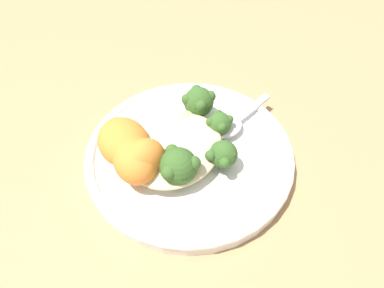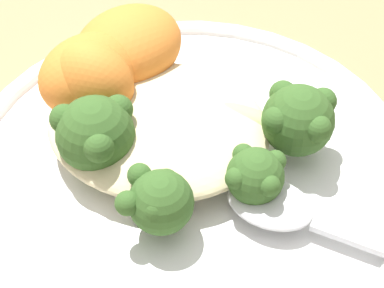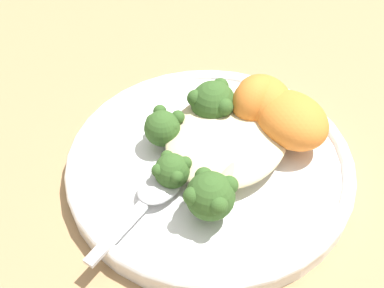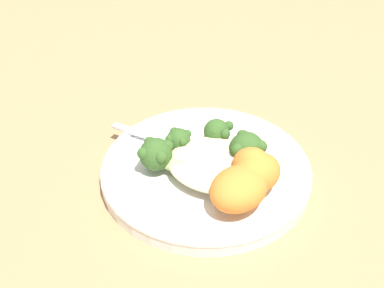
{
  "view_description": "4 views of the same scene",
  "coord_description": "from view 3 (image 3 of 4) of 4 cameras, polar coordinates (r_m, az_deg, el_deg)",
  "views": [
    {
      "loc": [
        -0.19,
        -0.15,
        0.3
      ],
      "look_at": [
        -0.01,
        -0.02,
        0.04
      ],
      "focal_mm": 28.0,
      "sensor_mm": 36.0,
      "label": 1
    },
    {
      "loc": [
        0.07,
        -0.24,
        0.28
      ],
      "look_at": [
        0.01,
        -0.03,
        0.05
      ],
      "focal_mm": 60.0,
      "sensor_mm": 36.0,
      "label": 2
    },
    {
      "loc": [
        0.3,
        0.11,
        0.37
      ],
      "look_at": [
        0.01,
        -0.03,
        0.04
      ],
      "focal_mm": 50.0,
      "sensor_mm": 36.0,
      "label": 3
    },
    {
      "loc": [
        -0.13,
        0.47,
        0.43
      ],
      "look_at": [
        0.01,
        0.0,
        0.06
      ],
      "focal_mm": 50.0,
      "sensor_mm": 36.0,
      "label": 4
    }
  ],
  "objects": [
    {
      "name": "sweet_potato_chunk_2",
      "position": [
        0.49,
        6.75,
        4.55
      ],
      "size": [
        0.06,
        0.05,
        0.05
      ],
      "primitive_type": "ellipsoid",
      "rotation": [
        0.0,
        0.0,
        2.88
      ],
      "color": "orange",
      "rests_on": "plate"
    },
    {
      "name": "broccoli_stalk_1",
      "position": [
        0.47,
        -1.55,
        1.63
      ],
      "size": [
        0.04,
        0.1,
        0.03
      ],
      "rotation": [
        0.0,
        0.0,
        4.91
      ],
      "color": "#ADC675",
      "rests_on": "plate"
    },
    {
      "name": "broccoli_stalk_2",
      "position": [
        0.44,
        -0.63,
        -2.46
      ],
      "size": [
        0.09,
        0.07,
        0.03
      ],
      "rotation": [
        0.0,
        0.0,
        5.63
      ],
      "color": "#ADC675",
      "rests_on": "plate"
    },
    {
      "name": "ground_plane",
      "position": [
        0.48,
        3.29,
        -3.63
      ],
      "size": [
        4.0,
        4.0,
        0.0
      ],
      "primitive_type": "plane",
      "color": "#9E7A51"
    },
    {
      "name": "broccoli_stalk_3",
      "position": [
        0.43,
        2.86,
        -4.41
      ],
      "size": [
        0.12,
        0.04,
        0.04
      ],
      "rotation": [
        0.0,
        0.0,
        6.22
      ],
      "color": "#ADC675",
      "rests_on": "plate"
    },
    {
      "name": "plate",
      "position": [
        0.48,
        1.92,
        -2.23
      ],
      "size": [
        0.26,
        0.26,
        0.02
      ],
      "color": "white",
      "rests_on": "ground_plane"
    },
    {
      "name": "broccoli_stalk_0",
      "position": [
        0.49,
        2.5,
        4.13
      ],
      "size": [
        0.06,
        0.08,
        0.04
      ],
      "rotation": [
        0.0,
        0.0,
        4.19
      ],
      "color": "#ADC675",
      "rests_on": "plate"
    },
    {
      "name": "sweet_potato_chunk_1",
      "position": [
        0.49,
        7.73,
        4.53
      ],
      "size": [
        0.07,
        0.08,
        0.04
      ],
      "primitive_type": "ellipsoid",
      "rotation": [
        0.0,
        0.0,
        0.96
      ],
      "color": "orange",
      "rests_on": "plate"
    },
    {
      "name": "spoon",
      "position": [
        0.44,
        -4.11,
        -5.14
      ],
      "size": [
        0.11,
        0.04,
        0.01
      ],
      "rotation": [
        0.0,
        0.0,
        6.11
      ],
      "color": "silver",
      "rests_on": "plate"
    },
    {
      "name": "quinoa_mound",
      "position": [
        0.47,
        3.75,
        0.72
      ],
      "size": [
        0.12,
        0.11,
        0.02
      ],
      "primitive_type": "ellipsoid",
      "color": "beige",
      "rests_on": "plate"
    },
    {
      "name": "sweet_potato_chunk_0",
      "position": [
        0.48,
        10.58,
        2.55
      ],
      "size": [
        0.08,
        0.09,
        0.04
      ],
      "primitive_type": "ellipsoid",
      "rotation": [
        0.0,
        0.0,
        1.1
      ],
      "color": "orange",
      "rests_on": "plate"
    }
  ]
}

